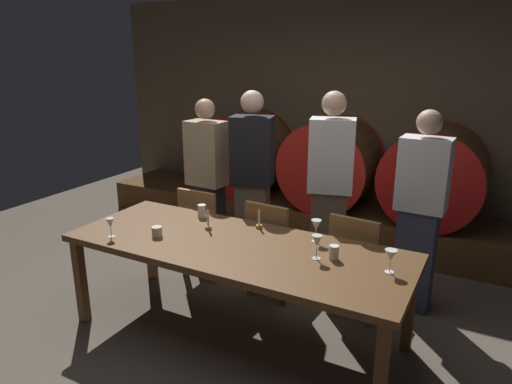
{
  "coord_description": "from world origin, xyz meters",
  "views": [
    {
      "loc": [
        1.68,
        -2.73,
        2.1
      ],
      "look_at": [
        0.12,
        0.17,
        1.09
      ],
      "focal_mm": 32.62,
      "sensor_mm": 36.0,
      "label": 1
    }
  ],
  "objects_px": {
    "wine_barrel_center": "(332,164)",
    "wine_glass_center_right": "(317,242)",
    "guest_center_left": "(252,182)",
    "wine_glass_far_left": "(110,224)",
    "dining_table": "(236,252)",
    "chair_left": "(204,228)",
    "cup_center": "(202,211)",
    "candle_right": "(259,223)",
    "cup_right": "(334,252)",
    "cup_left": "(157,232)",
    "guest_far_right": "(420,212)",
    "wine_barrel_left": "(244,154)",
    "candle_left": "(208,224)",
    "chair_right": "(357,261)",
    "wine_glass_center_left": "(316,226)",
    "guest_far_left": "(207,181)",
    "wine_barrel_right": "(434,176)",
    "wine_glass_far_right": "(391,256)",
    "chair_center": "(272,244)",
    "guest_center_right": "(330,191)"
  },
  "relations": [
    {
      "from": "wine_barrel_center",
      "to": "wine_glass_center_right",
      "type": "relative_size",
      "value": 5.97
    },
    {
      "from": "guest_center_left",
      "to": "wine_glass_far_left",
      "type": "height_order",
      "value": "guest_center_left"
    },
    {
      "from": "dining_table",
      "to": "wine_glass_far_left",
      "type": "distance_m",
      "value": 0.97
    },
    {
      "from": "chair_left",
      "to": "cup_center",
      "type": "relative_size",
      "value": 8.27
    },
    {
      "from": "guest_center_left",
      "to": "candle_right",
      "type": "xyz_separation_m",
      "value": [
        0.42,
        -0.67,
        -0.11
      ]
    },
    {
      "from": "wine_glass_far_left",
      "to": "cup_right",
      "type": "height_order",
      "value": "wine_glass_far_left"
    },
    {
      "from": "cup_left",
      "to": "guest_far_right",
      "type": "bearing_deg",
      "value": 35.36
    },
    {
      "from": "wine_barrel_left",
      "to": "cup_left",
      "type": "bearing_deg",
      "value": -75.7
    },
    {
      "from": "candle_left",
      "to": "wine_glass_center_right",
      "type": "xyz_separation_m",
      "value": [
        0.94,
        -0.11,
        0.08
      ]
    },
    {
      "from": "candle_right",
      "to": "guest_center_left",
      "type": "bearing_deg",
      "value": 122.48
    },
    {
      "from": "wine_glass_far_left",
      "to": "wine_glass_center_right",
      "type": "height_order",
      "value": "wine_glass_center_right"
    },
    {
      "from": "candle_left",
      "to": "wine_glass_far_left",
      "type": "bearing_deg",
      "value": -139.34
    },
    {
      "from": "chair_left",
      "to": "chair_right",
      "type": "xyz_separation_m",
      "value": [
        1.48,
        -0.02,
        0.0
      ]
    },
    {
      "from": "dining_table",
      "to": "wine_glass_far_left",
      "type": "relative_size",
      "value": 16.81
    },
    {
      "from": "dining_table",
      "to": "wine_glass_center_left",
      "type": "distance_m",
      "value": 0.62
    },
    {
      "from": "dining_table",
      "to": "guest_far_left",
      "type": "xyz_separation_m",
      "value": [
        -0.94,
        1.03,
        0.16
      ]
    },
    {
      "from": "wine_barrel_right",
      "to": "wine_glass_far_left",
      "type": "xyz_separation_m",
      "value": [
        -1.93,
        -2.59,
        -0.01
      ]
    },
    {
      "from": "guest_center_left",
      "to": "wine_glass_far_right",
      "type": "height_order",
      "value": "guest_center_left"
    },
    {
      "from": "dining_table",
      "to": "chair_center",
      "type": "relative_size",
      "value": 2.87
    },
    {
      "from": "candle_right",
      "to": "cup_center",
      "type": "relative_size",
      "value": 1.6
    },
    {
      "from": "chair_center",
      "to": "candle_right",
      "type": "height_order",
      "value": "candle_right"
    },
    {
      "from": "wine_glass_center_left",
      "to": "cup_center",
      "type": "height_order",
      "value": "wine_glass_center_left"
    },
    {
      "from": "guest_center_left",
      "to": "guest_center_right",
      "type": "xyz_separation_m",
      "value": [
        0.75,
        0.04,
        0.01
      ]
    },
    {
      "from": "dining_table",
      "to": "cup_right",
      "type": "bearing_deg",
      "value": 7.69
    },
    {
      "from": "wine_glass_far_left",
      "to": "cup_right",
      "type": "xyz_separation_m",
      "value": [
        1.6,
        0.42,
        -0.06
      ]
    },
    {
      "from": "wine_barrel_left",
      "to": "cup_left",
      "type": "height_order",
      "value": "wine_barrel_left"
    },
    {
      "from": "chair_left",
      "to": "cup_left",
      "type": "bearing_deg",
      "value": 101.87
    },
    {
      "from": "candle_left",
      "to": "candle_right",
      "type": "distance_m",
      "value": 0.4
    },
    {
      "from": "guest_far_left",
      "to": "wine_glass_far_right",
      "type": "xyz_separation_m",
      "value": [
        2.03,
        -0.96,
        0.02
      ]
    },
    {
      "from": "wine_barrel_center",
      "to": "cup_center",
      "type": "xyz_separation_m",
      "value": [
        -0.47,
        -1.9,
        -0.06
      ]
    },
    {
      "from": "chair_center",
      "to": "cup_left",
      "type": "distance_m",
      "value": 1.04
    },
    {
      "from": "wine_barrel_center",
      "to": "dining_table",
      "type": "bearing_deg",
      "value": -88.09
    },
    {
      "from": "wine_barrel_right",
      "to": "candle_right",
      "type": "relative_size",
      "value": 5.96
    },
    {
      "from": "wine_glass_far_left",
      "to": "cup_right",
      "type": "bearing_deg",
      "value": 14.75
    },
    {
      "from": "guest_far_left",
      "to": "candle_right",
      "type": "relative_size",
      "value": 9.75
    },
    {
      "from": "chair_left",
      "to": "guest_far_right",
      "type": "xyz_separation_m",
      "value": [
        1.87,
        0.34,
        0.37
      ]
    },
    {
      "from": "candle_right",
      "to": "cup_center",
      "type": "bearing_deg",
      "value": -179.97
    },
    {
      "from": "wine_barrel_center",
      "to": "wine_glass_far_left",
      "type": "xyz_separation_m",
      "value": [
        -0.82,
        -2.59,
        -0.01
      ]
    },
    {
      "from": "guest_center_left",
      "to": "cup_center",
      "type": "distance_m",
      "value": 0.68
    },
    {
      "from": "wine_barrel_left",
      "to": "wine_barrel_center",
      "type": "bearing_deg",
      "value": 0.0
    },
    {
      "from": "guest_center_right",
      "to": "cup_center",
      "type": "bearing_deg",
      "value": 23.42
    },
    {
      "from": "guest_center_left",
      "to": "wine_glass_far_left",
      "type": "relative_size",
      "value": 11.7
    },
    {
      "from": "guest_center_right",
      "to": "cup_right",
      "type": "distance_m",
      "value": 1.05
    },
    {
      "from": "wine_barrel_right",
      "to": "guest_far_left",
      "type": "xyz_separation_m",
      "value": [
        -1.97,
        -1.23,
        -0.01
      ]
    },
    {
      "from": "chair_right",
      "to": "cup_left",
      "type": "relative_size",
      "value": 11.32
    },
    {
      "from": "candle_right",
      "to": "cup_right",
      "type": "distance_m",
      "value": 0.76
    },
    {
      "from": "chair_center",
      "to": "wine_glass_far_right",
      "type": "height_order",
      "value": "wine_glass_far_right"
    },
    {
      "from": "wine_glass_center_left",
      "to": "wine_glass_center_right",
      "type": "height_order",
      "value": "wine_glass_center_right"
    },
    {
      "from": "chair_right",
      "to": "wine_glass_far_left",
      "type": "xyz_separation_m",
      "value": [
        -1.6,
        -1.02,
        0.37
      ]
    },
    {
      "from": "wine_barrel_left",
      "to": "candle_left",
      "type": "relative_size",
      "value": 5.59
    }
  ]
}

